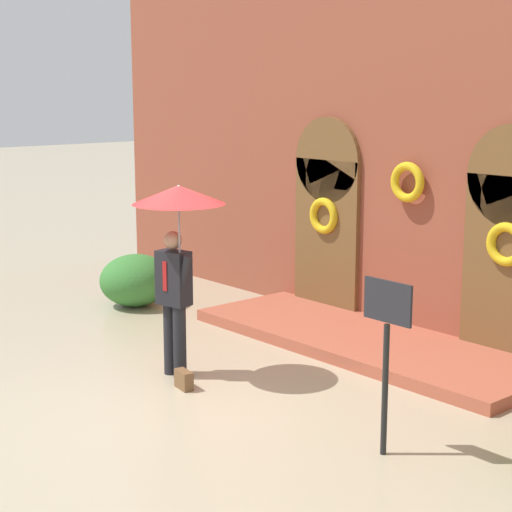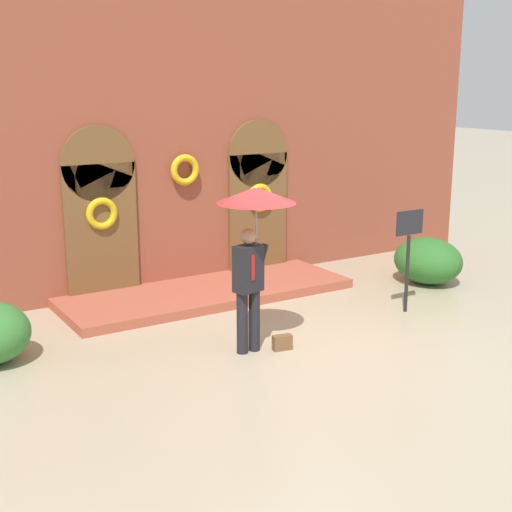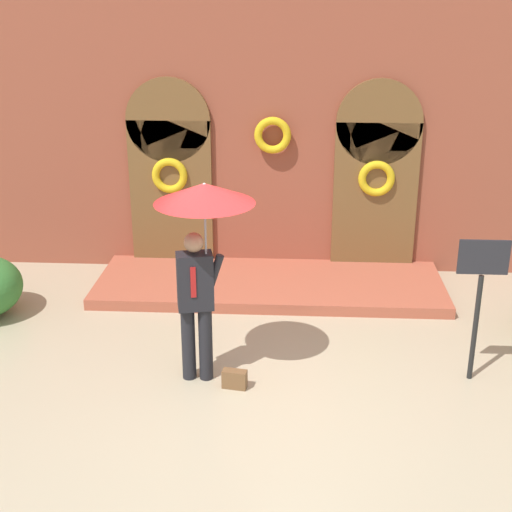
% 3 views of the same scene
% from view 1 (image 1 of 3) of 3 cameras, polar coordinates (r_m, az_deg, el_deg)
% --- Properties ---
extents(ground_plane, '(80.00, 80.00, 0.00)m').
position_cam_1_polar(ground_plane, '(9.87, -4.81, -9.51)').
color(ground_plane, tan).
extents(building_facade, '(14.00, 2.30, 5.60)m').
position_cam_1_polar(building_facade, '(12.17, 11.07, 7.20)').
color(building_facade, brown).
rests_on(building_facade, ground).
extents(person_with_umbrella, '(1.10, 1.10, 2.36)m').
position_cam_1_polar(person_with_umbrella, '(10.12, -5.26, 2.21)').
color(person_with_umbrella, black).
rests_on(person_with_umbrella, ground).
extents(handbag, '(0.30, 0.16, 0.22)m').
position_cam_1_polar(handbag, '(10.17, -4.83, -8.22)').
color(handbag, brown).
rests_on(handbag, ground).
extents(sign_post, '(0.56, 0.06, 1.72)m').
position_cam_1_polar(sign_post, '(8.17, 8.70, -5.45)').
color(sign_post, black).
rests_on(sign_post, ground).
extents(shrub_left, '(1.12, 1.17, 0.84)m').
position_cam_1_polar(shrub_left, '(13.94, -8.03, -1.60)').
color(shrub_left, '#387A33').
rests_on(shrub_left, ground).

